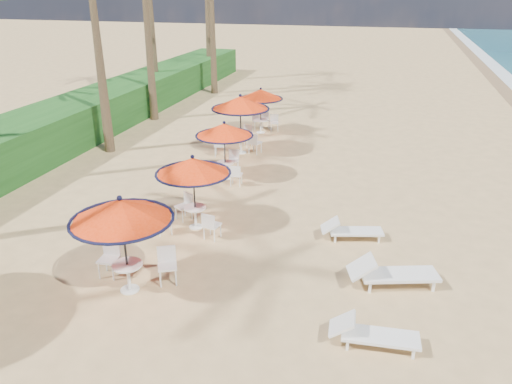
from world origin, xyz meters
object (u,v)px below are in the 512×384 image
Objects in this scene: station_3 at (240,110)px; station_4 at (262,99)px; station_0 at (123,218)px; lounger_near at (371,333)px; station_1 at (192,175)px; station_2 at (224,137)px; lounger_mid at (390,273)px; lounger_far at (350,230)px.

station_3 is 3.37m from station_4.
station_0 is 1.35× the size of lounger_near.
station_2 is at bearing 95.35° from station_1.
station_1 reaches higher than lounger_mid.
station_1 is at bearing -84.65° from station_2.
station_3 is 12.99m from lounger_near.
station_3 is 1.13× the size of lounger_mid.
lounger_mid is (6.03, 1.77, -1.53)m from station_0.
station_2 is at bearing 121.68° from lounger_near.
station_3 reaches higher than station_1.
lounger_near is at bearing -61.51° from station_3.
station_1 is at bearing -86.42° from station_4.
station_2 reaches higher than lounger_near.
station_0 is 10.76m from station_3.
station_1 is 7.33m from station_3.
station_1 is 1.25× the size of lounger_far.
station_2 is at bearing 90.83° from station_0.
station_0 is 1.09× the size of lounger_mid.
station_3 reaches higher than lounger_far.
lounger_near is 4.61m from lounger_far.
station_4 is (-0.28, 6.52, 0.00)m from station_2.
lounger_mid is 2.47m from lounger_far.
station_2 is (-0.11, 7.60, -0.26)m from station_0.
lounger_near is (5.43, -4.04, -1.39)m from station_1.
lounger_near is 1.00× the size of lounger_far.
station_4 is 15.97m from lounger_near.
station_3 is at bearing 113.78° from lounger_far.
station_4 is at bearing 100.42° from lounger_mid.
lounger_far is (4.98, -3.65, -1.34)m from station_2.
station_0 is 6.47m from lounger_mid.
station_4 reaches higher than lounger_far.
lounger_mid is (6.14, -5.83, -1.27)m from station_2.
station_1 is at bearing 171.91° from lounger_far.
station_4 reaches higher than station_2.
station_1 is at bearing 146.60° from lounger_mid.
lounger_mid is 1.24× the size of lounger_far.
station_3 is 1.39× the size of lounger_far.
lounger_far is at bearing -36.23° from station_2.
lounger_mid is at bearing 78.47° from lounger_near.
lounger_mid is at bearing 16.35° from station_0.
lounger_mid is (6.42, -12.35, -1.27)m from station_4.
station_0 is 7.60m from station_2.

